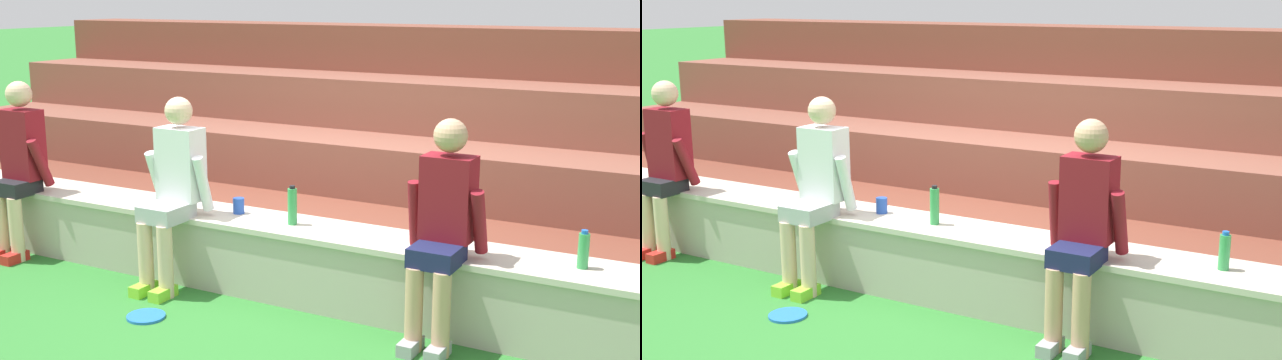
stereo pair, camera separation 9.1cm
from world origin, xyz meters
TOP-DOWN VIEW (x-y plane):
  - ground_plane at (0.00, 0.00)m, footprint 80.00×80.00m
  - stone_seating_wall at (0.00, 0.24)m, footprint 7.84×0.52m
  - brick_bleachers at (0.00, 2.42)m, footprint 9.16×2.94m
  - person_far_left at (-2.42, -0.03)m, footprint 0.51×0.47m
  - person_left_of_center at (-0.84, -0.01)m, footprint 0.51×0.58m
  - person_center at (1.24, 0.00)m, footprint 0.50×0.55m
  - water_bottle_mid_right at (2.03, 0.26)m, footprint 0.07×0.07m
  - water_bottle_near_left at (0.03, 0.23)m, footprint 0.07×0.07m
  - plastic_cup_right_end at (-0.47, 0.29)m, footprint 0.08×0.08m
  - frisbee at (-0.62, -0.60)m, footprint 0.26×0.26m

SIDE VIEW (x-z plane):
  - ground_plane at x=0.00m, z-range 0.00..0.00m
  - frisbee at x=-0.62m, z-range 0.00..0.02m
  - stone_seating_wall at x=0.00m, z-range 0.02..0.55m
  - plastic_cup_right_end at x=-0.47m, z-range 0.54..0.65m
  - water_bottle_mid_right at x=2.03m, z-range 0.53..0.77m
  - water_bottle_near_left at x=0.03m, z-range 0.53..0.81m
  - brick_bleachers at x=0.00m, z-range -0.23..1.60m
  - person_center at x=1.24m, z-range 0.05..1.45m
  - person_left_of_center at x=-0.84m, z-range 0.05..1.45m
  - person_far_left at x=-2.42m, z-range 0.05..1.50m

